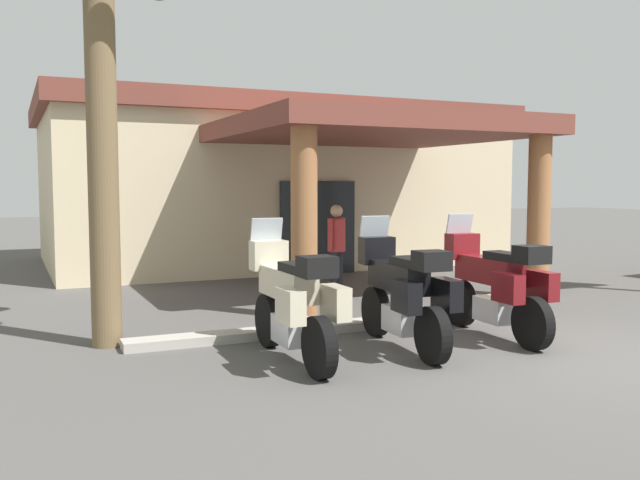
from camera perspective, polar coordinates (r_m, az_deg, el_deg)
ground_plane at (r=8.83m, az=20.95°, el=-8.86°), size 80.00×80.00×0.00m
motel_building at (r=18.15m, az=-4.32°, el=4.78°), size 11.59×11.91×4.02m
motorcycle_cream at (r=7.74m, az=-2.33°, el=-5.15°), size 0.70×2.21×1.61m
motorcycle_black at (r=8.37m, az=6.98°, el=-4.44°), size 0.73×2.21×1.61m
motorcycle_maroon at (r=9.25m, az=14.51°, el=-3.68°), size 0.71×2.21×1.61m
pedestrian at (r=12.18m, az=1.39°, el=-0.32°), size 0.45×0.34×1.66m
palm_tree_roadside at (r=9.02m, az=-18.15°, el=16.77°), size 2.25×2.39×5.63m
curb_strip at (r=9.59m, az=3.02°, el=-7.12°), size 6.36×0.36×0.12m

